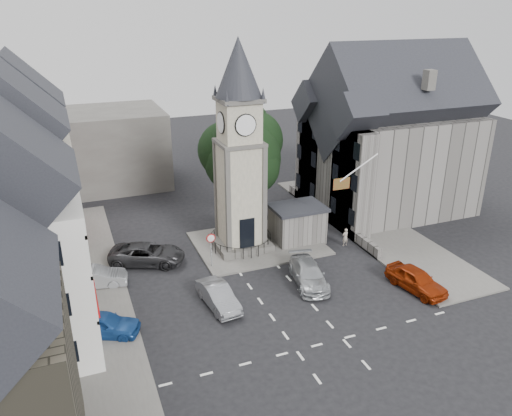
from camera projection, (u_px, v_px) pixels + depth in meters
name	position (u px, v px, depth m)	size (l,w,h in m)	color
ground	(281.00, 297.00, 33.54)	(120.00, 120.00, 0.00)	black
pavement_west	(80.00, 288.00, 34.45)	(6.00, 30.00, 0.14)	#595651
pavement_east	(367.00, 224.00, 44.47)	(6.00, 26.00, 0.14)	#595651
central_island	(258.00, 243.00, 40.91)	(10.00, 8.00, 0.16)	#595651
road_markings	(320.00, 344.00, 28.79)	(20.00, 8.00, 0.01)	silver
clock_tower	(239.00, 150.00, 37.37)	(4.86, 4.86, 16.25)	#4C4944
stone_shelter	(297.00, 223.00, 41.05)	(4.30, 3.30, 3.08)	#55524E
town_tree	(242.00, 146.00, 42.80)	(7.20, 7.20, 10.80)	black
warning_sign_post	(211.00, 244.00, 36.37)	(0.70, 0.19, 2.85)	black
terrace_pink	(22.00, 163.00, 39.60)	(8.10, 7.60, 12.80)	#DD9B98
terrace_cream	(17.00, 196.00, 32.70)	(8.10, 7.60, 12.80)	beige
terrace_tudor	(12.00, 254.00, 25.95)	(8.10, 7.60, 12.00)	silver
backdrop_west	(68.00, 152.00, 52.11)	(20.00, 10.00, 8.00)	#4C4944
east_building	(388.00, 145.00, 45.95)	(14.40, 11.40, 12.60)	#55524E
east_boundary_wall	(329.00, 217.00, 45.11)	(0.40, 16.00, 0.90)	#55524E
flagpole	(359.00, 167.00, 37.06)	(3.68, 0.10, 2.74)	white
car_west_blue	(103.00, 324.00, 29.40)	(1.74, 4.32, 1.47)	navy
car_west_silver	(94.00, 277.00, 34.48)	(1.53, 4.40, 1.45)	#999CA0
car_west_grey	(147.00, 254.00, 37.60)	(2.59, 5.61, 1.56)	#2A2A2C
car_island_silver	(218.00, 296.00, 32.26)	(1.52, 4.36, 1.44)	gray
car_island_east	(308.00, 274.00, 34.89)	(2.05, 5.04, 1.46)	#A2A5A9
car_east_red	(416.00, 280.00, 34.09)	(1.84, 4.58, 1.56)	maroon
pedestrian	(345.00, 237.00, 40.41)	(0.55, 0.36, 1.51)	#AA9C8C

